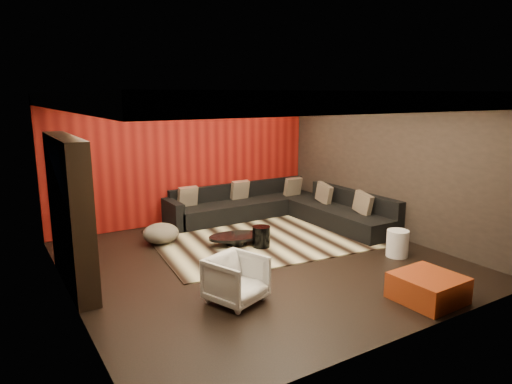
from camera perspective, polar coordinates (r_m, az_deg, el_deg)
floor at (r=7.84m, az=0.43°, el=-8.63°), size 6.00×6.00×0.02m
ceiling at (r=7.33m, az=0.47°, el=12.45°), size 6.00×6.00×0.02m
wall_back at (r=10.11m, az=-8.66°, el=4.20°), size 6.00×0.02×2.80m
wall_left at (r=6.43m, az=-22.95°, el=-1.15°), size 0.02×6.00×2.80m
wall_right at (r=9.39m, az=16.25°, el=3.25°), size 0.02×6.00×2.80m
red_feature_wall at (r=10.07m, az=-8.57°, el=4.18°), size 5.98×0.05×2.78m
soffit_back at (r=9.73m, az=-8.18°, el=11.54°), size 6.00×0.60×0.22m
soffit_front at (r=5.24m, az=16.61°, el=10.77°), size 6.00×0.60×0.22m
soffit_left at (r=6.33m, az=-21.12°, el=10.62°), size 0.60×4.80×0.22m
soffit_right at (r=9.06m, az=15.39°, el=11.20°), size 0.60×4.80×0.22m
cove_back at (r=9.42m, az=-7.32°, el=11.00°), size 4.80×0.08×0.04m
cove_front at (r=5.48m, az=13.88°, el=10.01°), size 4.80×0.08×0.04m
cove_left at (r=6.40m, az=-18.03°, el=10.03°), size 0.08×4.80×0.04m
cove_right at (r=8.82m, az=13.82°, el=10.68°), size 0.08×4.80×0.04m
tv_surround at (r=7.09m, az=-22.25°, el=-2.40°), size 0.30×2.00×2.20m
tv_screen at (r=7.05m, az=-21.19°, el=0.51°), size 0.04×1.30×0.80m
tv_shelf at (r=7.22m, az=-20.74°, el=-5.33°), size 0.04×1.60×0.04m
rug at (r=8.96m, az=0.51°, el=-5.81°), size 4.28×3.39×0.02m
coffee_table at (r=8.57m, az=-2.46°, el=-5.97°), size 1.24×1.24×0.18m
drum_stool at (r=8.40m, az=0.65°, el=-5.59°), size 0.42×0.42×0.38m
striped_pouf at (r=8.80m, az=-11.81°, el=-5.07°), size 0.79×0.79×0.37m
white_side_table at (r=8.33m, az=17.26°, el=-6.15°), size 0.40×0.40×0.47m
orange_ottoman at (r=6.78m, az=20.69°, el=-11.15°), size 0.84×0.84×0.36m
armchair at (r=6.27m, az=-2.48°, el=-10.87°), size 0.89×0.90×0.64m
sectional_sofa at (r=10.16m, az=3.16°, el=-2.18°), size 3.65×3.50×0.75m
throw_pillows at (r=10.09m, az=3.08°, el=-0.19°), size 3.03×2.79×0.50m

